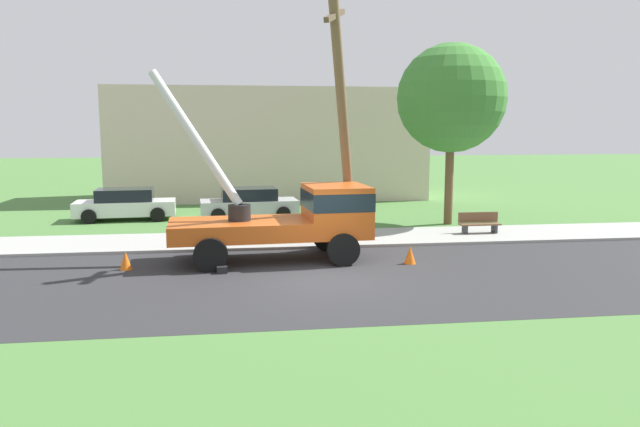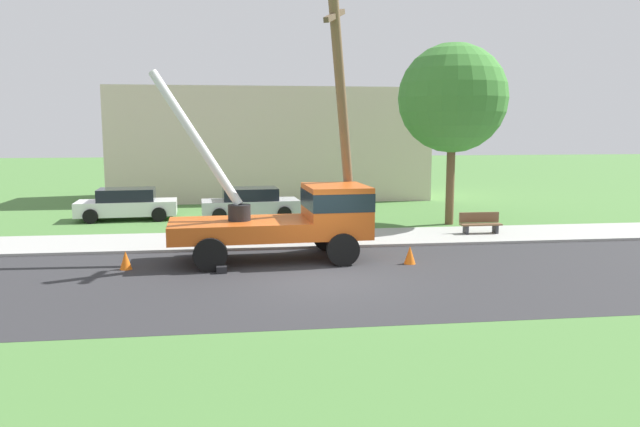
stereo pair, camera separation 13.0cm
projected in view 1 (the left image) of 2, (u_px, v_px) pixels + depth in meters
ground_plane at (289, 217)px, 28.79m from camera, size 120.00×120.00×0.00m
road_asphalt at (327, 279)px, 17.02m from camera, size 80.00×8.44×0.01m
sidewalk_strip at (304, 239)px, 22.82m from camera, size 80.00×3.41×0.10m
utility_truck at (296, 215)px, 19.37m from camera, size 6.89×3.21×5.98m
leaning_utility_pole at (343, 119)px, 20.01m from camera, size 1.71×3.16×8.69m
traffic_cone_ahead at (410, 255)px, 18.85m from camera, size 0.36×0.36×0.56m
traffic_cone_behind at (126, 260)px, 18.06m from camera, size 0.36×0.36×0.56m
parked_sedan_white at (125, 204)px, 27.75m from camera, size 4.51×2.21×1.42m
parked_sedan_silver at (249, 203)px, 28.09m from camera, size 4.52×2.23×1.42m
park_bench at (479, 224)px, 23.77m from camera, size 1.60×0.45×0.90m
roadside_tree_near at (451, 99)px, 25.88m from camera, size 4.61×4.61×7.71m
lowrise_building_backdrop at (268, 144)px, 36.41m from camera, size 18.00×6.00×6.40m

